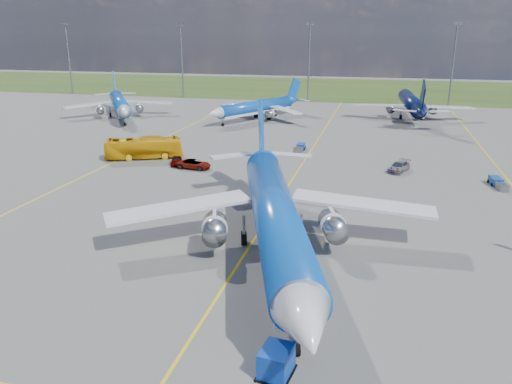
% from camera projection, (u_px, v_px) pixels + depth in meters
% --- Properties ---
extents(ground, '(400.00, 400.00, 0.00)m').
position_uv_depth(ground, '(241.00, 260.00, 46.33)').
color(ground, '#5A5A58').
rests_on(ground, ground).
extents(grass_strip, '(400.00, 80.00, 0.01)m').
position_uv_depth(grass_strip, '(350.00, 89.00, 184.83)').
color(grass_strip, '#2D4719').
rests_on(grass_strip, ground).
extents(taxiway_lines, '(60.25, 160.00, 0.02)m').
position_uv_depth(taxiway_lines, '(294.00, 179.00, 71.87)').
color(taxiway_lines, yellow).
rests_on(taxiway_lines, ground).
extents(floodlight_masts, '(202.20, 0.50, 22.70)m').
position_uv_depth(floodlight_masts, '(379.00, 60.00, 141.73)').
color(floodlight_masts, slate).
rests_on(floodlight_masts, ground).
extents(bg_jet_nw, '(44.33, 47.04, 9.83)m').
position_uv_depth(bg_jet_nw, '(121.00, 118.00, 122.78)').
color(bg_jet_nw, '#0D4EB8').
rests_on(bg_jet_nw, ground).
extents(bg_jet_nnw, '(38.31, 41.58, 8.77)m').
position_uv_depth(bg_jet_nnw, '(256.00, 120.00, 119.52)').
color(bg_jet_nnw, '#0D4EB8').
rests_on(bg_jet_nnw, ground).
extents(bg_jet_n, '(33.06, 41.87, 10.44)m').
position_uv_depth(bg_jet_n, '(410.00, 118.00, 122.79)').
color(bg_jet_n, '#061139').
rests_on(bg_jet_n, ground).
extents(main_airliner, '(46.79, 53.92, 11.95)m').
position_uv_depth(main_airliner, '(275.00, 256.00, 47.16)').
color(main_airliner, '#0D4EB8').
rests_on(main_airliner, ground).
extents(uld_container, '(2.09, 2.47, 1.79)m').
position_uv_depth(uld_container, '(276.00, 361.00, 30.66)').
color(uld_container, '#0C39AA').
rests_on(uld_container, ground).
extents(apron_bus, '(12.80, 8.08, 3.55)m').
position_uv_depth(apron_bus, '(144.00, 148.00, 82.82)').
color(apron_bus, '#E7AA0D').
rests_on(apron_bus, ground).
extents(service_car_a, '(2.89, 4.37, 1.38)m').
position_uv_depth(service_car_a, '(176.00, 161.00, 78.99)').
color(service_car_a, '#999999').
rests_on(service_car_a, ground).
extents(service_car_b, '(5.39, 2.82, 1.45)m').
position_uv_depth(service_car_b, '(194.00, 164.00, 76.89)').
color(service_car_b, '#999999').
rests_on(service_car_b, ground).
extents(service_car_c, '(3.84, 5.51, 1.48)m').
position_uv_depth(service_car_c, '(399.00, 167.00, 75.44)').
color(service_car_c, '#999999').
rests_on(service_car_c, ground).
extents(baggage_tug_w, '(1.91, 4.87, 1.06)m').
position_uv_depth(baggage_tug_w, '(498.00, 183.00, 68.07)').
color(baggage_tug_w, navy).
rests_on(baggage_tug_w, ground).
extents(baggage_tug_c, '(1.43, 4.65, 1.03)m').
position_uv_depth(baggage_tug_c, '(300.00, 148.00, 88.83)').
color(baggage_tug_c, navy).
rests_on(baggage_tug_c, ground).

